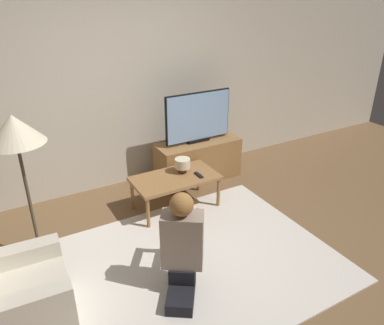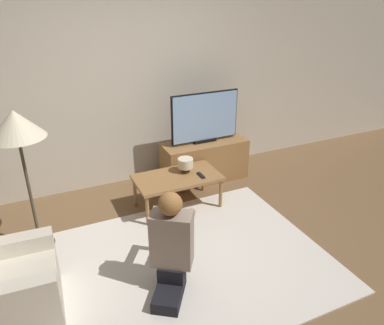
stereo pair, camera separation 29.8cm
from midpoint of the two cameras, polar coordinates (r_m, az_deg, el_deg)
The scene contains 11 objects.
ground_plane at distance 3.69m, azimuth -1.67°, elevation -15.08°, with size 10.00×10.00×0.00m, color brown.
wall_back at distance 4.74m, azimuth -13.13°, elevation 11.36°, with size 10.00×0.06×2.60m.
rug at distance 3.68m, azimuth -1.67°, elevation -14.98°, with size 2.56×2.04×0.02m.
tv_stand at distance 5.01m, azimuth -0.80°, elevation 0.31°, with size 1.13×0.43×0.54m.
tv at distance 4.79m, azimuth -0.86°, elevation 6.89°, with size 0.92×0.08×0.66m.
coffee_table at distance 4.32m, azimuth -4.56°, elevation -2.71°, with size 0.98×0.54×0.41m.
floor_lamp at distance 3.55m, azimuth -27.54°, elevation 3.62°, with size 0.49×0.49×1.43m.
armchair at distance 3.26m, azimuth -28.07°, elevation -18.42°, with size 0.75×0.75×0.88m.
person_kneeling at distance 3.14m, azimuth -4.28°, elevation -12.26°, with size 0.62×0.76×0.94m.
table_lamp at distance 4.35m, azimuth -3.42°, elevation -0.30°, with size 0.18×0.18×0.17m.
remote at distance 4.30m, azimuth -0.96°, elevation -1.95°, with size 0.04×0.15×0.02m.
Camera 1 is at (-1.43, -2.43, 2.39)m, focal length 35.00 mm.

